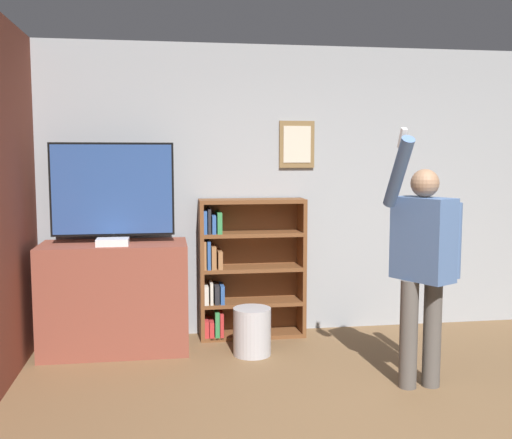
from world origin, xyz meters
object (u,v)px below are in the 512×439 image
(waste_bin, at_px, (252,331))
(bookshelf, at_px, (243,269))
(game_console, at_px, (113,242))
(person, at_px, (423,257))
(television, at_px, (113,192))

(waste_bin, bearing_deg, bookshelf, 90.72)
(game_console, distance_m, bookshelf, 1.25)
(person, bearing_deg, bookshelf, -170.15)
(game_console, bearing_deg, person, -24.91)
(bookshelf, distance_m, waste_bin, 0.68)
(game_console, distance_m, person, 2.48)
(game_console, bearing_deg, bookshelf, 18.19)
(television, relative_size, game_console, 3.93)
(television, bearing_deg, bookshelf, 10.28)
(television, height_order, game_console, television)
(bookshelf, bearing_deg, television, -169.72)
(game_console, xyz_separation_m, waste_bin, (1.15, -0.15, -0.77))
(person, distance_m, waste_bin, 1.61)
(game_console, bearing_deg, television, 91.56)
(television, height_order, person, person)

